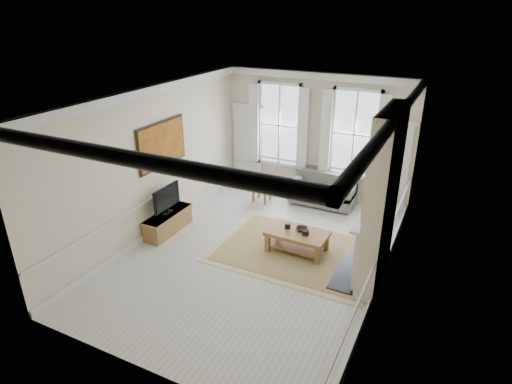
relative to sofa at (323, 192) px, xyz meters
The scene contains 23 objects.
floor 3.16m from the sofa, 98.38° to the right, with size 7.20×7.20×0.00m, color #B7B5AD.
ceiling 4.38m from the sofa, 98.38° to the right, with size 7.20×7.20×0.00m, color white.
back_wall 1.51m from the sofa, 133.03° to the left, with size 5.20×5.20×0.00m, color beige.
left_wall 4.57m from the sofa, 134.53° to the right, with size 7.20×7.20×0.00m, color beige.
right_wall 4.01m from the sofa, 55.44° to the right, with size 7.20×7.20×0.00m, color beige.
window_left 2.21m from the sofa, 163.71° to the left, with size 1.26×0.20×2.20m, color #B2BCC6, non-canonical shape.
window_right 1.72m from the sofa, 36.68° to the left, with size 1.26×0.20×2.20m, color #B2BCC6, non-canonical shape.
door_left 2.67m from the sofa, 169.81° to the left, with size 0.90×0.08×2.30m, color silver.
door_right 1.84m from the sofa, 15.81° to the left, with size 0.90×0.08×2.30m, color silver.
painting 4.46m from the sofa, 137.05° to the right, with size 0.05×1.66×1.06m, color #A4721C.
chimney_breast 3.76m from the sofa, 55.94° to the right, with size 0.35×1.70×3.38m, color beige.
hearth 3.31m from the sofa, 62.08° to the right, with size 0.55×1.50×0.05m, color black.
fireplace 3.41m from the sofa, 59.10° to the right, with size 0.21×1.45×1.33m.
mirror 3.80m from the sofa, 58.95° to the right, with size 0.06×1.26×1.06m, color gold.
sofa is the anchor object (origin of this frame).
side_table 1.66m from the sofa, 159.46° to the right, with size 0.51×0.51×0.52m.
rug 2.65m from the sofa, 84.20° to the right, with size 3.50×2.60×0.02m, color tan.
coffee_table 2.63m from the sofa, 84.20° to the right, with size 1.32×0.79×0.49m.
ceramic_pot_a 2.58m from the sofa, 89.64° to the right, with size 0.12×0.12×0.12m, color black.
ceramic_pot_b 2.72m from the sofa, 80.10° to the right, with size 0.15×0.15×0.11m, color black.
bowl 2.54m from the sofa, 82.85° to the right, with size 0.25×0.25×0.06m, color black.
tv_stand 4.19m from the sofa, 131.87° to the right, with size 0.44×1.36×0.49m, color brown.
tv 4.21m from the sofa, 131.63° to the right, with size 0.08×0.90×0.68m.
Camera 1 is at (3.48, -7.14, 4.96)m, focal length 30.00 mm.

